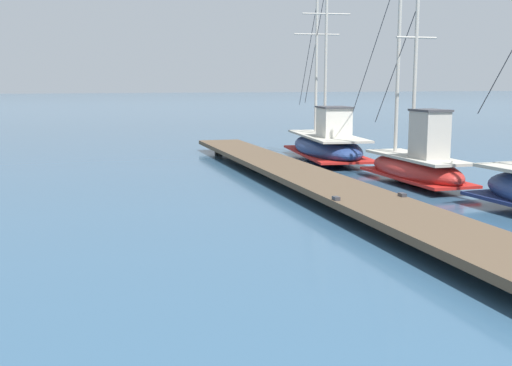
% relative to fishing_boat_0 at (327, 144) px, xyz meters
% --- Properties ---
extents(floating_dock, '(3.91, 21.81, 0.53)m').
position_rel_fishing_boat_0_xyz_m(floating_dock, '(-3.66, -5.32, -0.28)').
color(floating_dock, brown).
rests_on(floating_dock, ground).
extents(fishing_boat_0, '(3.38, 7.84, 7.22)m').
position_rel_fishing_boat_0_xyz_m(fishing_boat_0, '(0.00, 0.00, 0.00)').
color(fishing_boat_0, navy).
rests_on(fishing_boat_0, ground).
extents(fishing_boat_2, '(1.87, 6.73, 6.87)m').
position_rel_fishing_boat_0_xyz_m(fishing_boat_2, '(-0.31, -6.13, 0.01)').
color(fishing_boat_2, '#AD2823').
rests_on(fishing_boat_2, ground).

